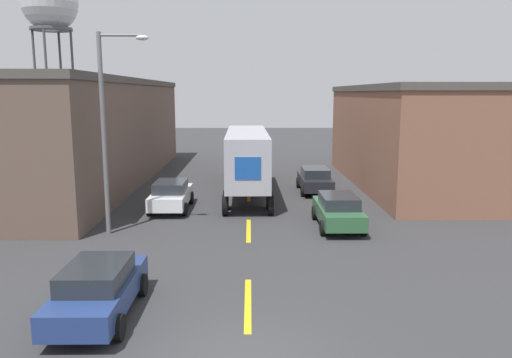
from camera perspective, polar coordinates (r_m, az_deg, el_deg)
The scene contains 10 objects.
road_centerline at distance 23.25m, azimuth -0.85°, elevation -5.87°, with size 0.20×20.23×0.01m.
warehouse_left at distance 38.13m, azimuth -22.37°, elevation 5.09°, with size 13.40×29.19×7.26m.
warehouse_right at distance 35.96m, azimuth 18.06°, elevation 4.74°, with size 8.69×19.85×6.81m.
semi_truck at distance 31.71m, azimuth -1.06°, elevation 2.76°, with size 2.84×14.43×4.01m.
parked_car_right_far at distance 32.17m, azimuth 6.74°, elevation -0.03°, with size 2.06×4.66×1.58m.
parked_car_left_near at distance 15.11m, azimuth -17.58°, elevation -11.84°, with size 2.06×4.66×1.58m.
parked_car_left_far at distance 27.52m, azimuth -9.69°, elevation -1.77°, with size 2.06×4.66×1.58m.
parked_car_right_mid at distance 23.90m, azimuth 9.36°, elevation -3.53°, with size 2.06×4.66×1.58m.
water_tower at distance 64.83m, azimuth -22.52°, elevation 17.89°, with size 6.31×6.31×19.58m.
street_lamp at distance 22.81m, azimuth -16.54°, elevation 6.30°, with size 2.22×0.32×8.85m.
Camera 1 is at (0.07, -11.00, 6.29)m, focal length 35.00 mm.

